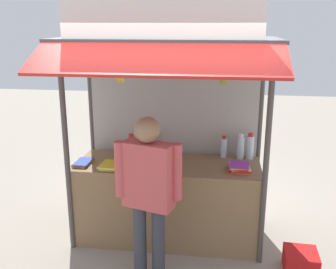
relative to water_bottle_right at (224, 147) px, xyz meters
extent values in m
plane|color=#9E9384|center=(-0.63, -0.32, -1.06)|extent=(20.00, 20.00, 0.00)
cube|color=olive|center=(-0.63, -0.32, -0.59)|extent=(2.11, 0.77, 0.94)
cylinder|color=#4C4742|center=(-1.68, -0.71, 0.10)|extent=(0.06, 0.06, 2.31)
cylinder|color=#4C4742|center=(0.42, -0.71, 0.10)|extent=(0.06, 0.06, 2.31)
cylinder|color=#4C4742|center=(-1.68, 0.17, 0.10)|extent=(0.06, 0.06, 2.31)
cylinder|color=#4C4742|center=(0.42, 0.17, 0.10)|extent=(0.06, 0.06, 2.31)
cube|color=#B7B2A8|center=(-0.63, 0.17, 0.07)|extent=(2.06, 0.04, 2.26)
cube|color=#3F3F44|center=(-0.63, -0.37, 1.27)|extent=(2.31, 1.08, 0.04)
cube|color=red|center=(-0.63, -1.16, 1.14)|extent=(2.27, 0.51, 0.26)
cube|color=white|center=(-0.63, -0.86, 1.47)|extent=(1.90, 0.04, 0.35)
cylinder|color=#59544C|center=(-0.63, -0.81, 1.17)|extent=(2.00, 0.02, 0.02)
cylinder|color=silver|center=(0.00, 0.00, -0.01)|extent=(0.07, 0.07, 0.23)
cylinder|color=red|center=(0.00, 0.00, 0.12)|extent=(0.05, 0.05, 0.03)
cylinder|color=silver|center=(0.31, -0.01, 0.02)|extent=(0.09, 0.09, 0.28)
cylinder|color=red|center=(0.31, -0.01, 0.17)|extent=(0.06, 0.06, 0.04)
cylinder|color=silver|center=(-1.09, -0.22, 0.01)|extent=(0.09, 0.09, 0.27)
cylinder|color=red|center=(-1.09, -0.22, 0.17)|extent=(0.06, 0.06, 0.04)
cylinder|color=silver|center=(0.20, -0.03, 0.01)|extent=(0.09, 0.09, 0.27)
cylinder|color=white|center=(0.20, -0.03, 0.17)|extent=(0.06, 0.06, 0.04)
cylinder|color=silver|center=(-0.87, -0.07, 0.00)|extent=(0.08, 0.08, 0.24)
cylinder|color=blue|center=(-0.87, -0.07, 0.13)|extent=(0.05, 0.05, 0.03)
cube|color=orange|center=(0.17, -0.43, -0.12)|extent=(0.23, 0.25, 0.01)
cube|color=red|center=(0.17, -0.44, -0.10)|extent=(0.22, 0.25, 0.01)
cube|color=red|center=(0.18, -0.44, -0.09)|extent=(0.24, 0.26, 0.01)
cube|color=white|center=(0.18, -0.43, -0.08)|extent=(0.23, 0.26, 0.01)
cube|color=red|center=(0.17, -0.45, -0.07)|extent=(0.24, 0.26, 0.01)
cube|color=yellow|center=(0.17, -0.44, -0.06)|extent=(0.23, 0.26, 0.01)
cube|color=purple|center=(0.17, -0.44, -0.05)|extent=(0.23, 0.25, 0.01)
cube|color=yellow|center=(-1.60, -0.46, -0.12)|extent=(0.19, 0.30, 0.01)
cube|color=orange|center=(-1.60, -0.46, -0.11)|extent=(0.19, 0.30, 0.01)
cube|color=blue|center=(-1.59, -0.46, -0.10)|extent=(0.18, 0.30, 0.01)
cube|color=blue|center=(-1.59, -0.47, -0.09)|extent=(0.17, 0.29, 0.01)
cube|color=green|center=(-1.25, -0.54, -0.12)|extent=(0.25, 0.29, 0.01)
cube|color=yellow|center=(-1.24, -0.54, -0.11)|extent=(0.24, 0.28, 0.01)
cube|color=yellow|center=(-1.23, -0.53, -0.10)|extent=(0.26, 0.30, 0.01)
cube|color=white|center=(-1.24, -0.54, -0.09)|extent=(0.25, 0.29, 0.01)
cube|color=yellow|center=(-1.24, -0.54, -0.08)|extent=(0.25, 0.29, 0.01)
cylinder|color=#332D23|center=(-1.33, -0.81, 1.12)|extent=(0.01, 0.01, 0.07)
cylinder|color=olive|center=(-1.33, -0.81, 1.07)|extent=(0.04, 0.04, 0.04)
ellipsoid|color=#D4D63F|center=(-1.31, -0.81, 0.99)|extent=(0.03, 0.08, 0.14)
ellipsoid|color=#D4D63F|center=(-1.32, -0.79, 0.99)|extent=(0.07, 0.06, 0.15)
ellipsoid|color=#D4D63F|center=(-1.34, -0.79, 0.99)|extent=(0.06, 0.03, 0.14)
ellipsoid|color=#D4D63F|center=(-1.35, -0.80, 0.99)|extent=(0.04, 0.07, 0.15)
ellipsoid|color=#D4D63F|center=(-1.35, -0.82, 0.99)|extent=(0.05, 0.06, 0.15)
ellipsoid|color=#D4D63F|center=(-1.33, -0.83, 0.99)|extent=(0.08, 0.03, 0.14)
ellipsoid|color=#D4D63F|center=(-1.32, -0.83, 0.99)|extent=(0.06, 0.05, 0.15)
cylinder|color=#332D23|center=(-0.04, -0.81, 1.09)|extent=(0.01, 0.01, 0.12)
cylinder|color=olive|center=(-0.04, -0.81, 1.01)|extent=(0.04, 0.04, 0.04)
ellipsoid|color=#8BB131|center=(-0.02, -0.81, 0.94)|extent=(0.03, 0.07, 0.14)
ellipsoid|color=#8BB131|center=(-0.02, -0.79, 0.94)|extent=(0.07, 0.06, 0.14)
ellipsoid|color=#8BB131|center=(-0.05, -0.79, 0.94)|extent=(0.07, 0.05, 0.14)
ellipsoid|color=#8BB131|center=(-0.06, -0.81, 0.94)|extent=(0.03, 0.08, 0.13)
ellipsoid|color=#8BB131|center=(-0.04, -0.82, 0.94)|extent=(0.06, 0.04, 0.14)
ellipsoid|color=#8BB131|center=(-0.03, -0.83, 0.94)|extent=(0.07, 0.06, 0.14)
cylinder|color=#332D23|center=(-1.02, -0.81, 1.10)|extent=(0.01, 0.01, 0.11)
cylinder|color=olive|center=(-1.02, -0.81, 1.03)|extent=(0.04, 0.04, 0.04)
ellipsoid|color=yellow|center=(-1.01, -0.81, 0.95)|extent=(0.04, 0.06, 0.15)
ellipsoid|color=yellow|center=(-1.02, -0.79, 0.95)|extent=(0.07, 0.04, 0.15)
ellipsoid|color=yellow|center=(-1.05, -0.80, 0.95)|extent=(0.06, 0.08, 0.15)
ellipsoid|color=yellow|center=(-1.04, -0.82, 0.95)|extent=(0.06, 0.06, 0.15)
ellipsoid|color=yellow|center=(-1.01, -0.83, 0.95)|extent=(0.08, 0.05, 0.15)
cylinder|color=#383842|center=(-0.79, -1.17, -0.66)|extent=(0.13, 0.13, 0.81)
cylinder|color=#383842|center=(-0.61, -1.17, -0.66)|extent=(0.13, 0.13, 0.81)
cube|color=#CC4C4C|center=(-0.70, -1.17, 0.07)|extent=(0.52, 0.33, 0.64)
cylinder|color=#CC4C4C|center=(-0.97, -1.17, 0.11)|extent=(0.10, 0.10, 0.54)
cylinder|color=#CC4C4C|center=(-0.43, -1.17, 0.11)|extent=(0.10, 0.10, 0.54)
sphere|color=#936B4C|center=(-0.70, -1.17, 0.51)|extent=(0.24, 0.24, 0.24)
cube|color=red|center=(0.83, -0.84, -0.94)|extent=(0.35, 0.35, 0.23)
camera|label=1|loc=(-0.05, -4.53, 1.44)|focal=41.96mm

